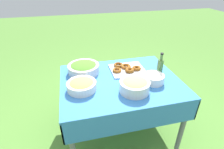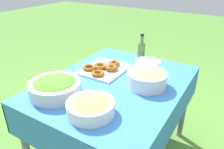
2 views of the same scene
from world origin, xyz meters
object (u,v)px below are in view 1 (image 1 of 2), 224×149
Objects in this scene: salad_bowl at (84,68)px; olive_oil_bottle at (160,67)px; plate_stack at (154,79)px; fruit_bowl at (82,85)px; donut_platter at (127,69)px; pasta_bowl at (135,85)px.

salad_bowl is 0.82m from olive_oil_bottle.
salad_bowl is 1.66× the size of plate_stack.
fruit_bowl is at bearing 81.16° from salad_bowl.
donut_platter is at bearing -58.32° from plate_stack.
plate_stack is 0.79× the size of olive_oil_bottle.
salad_bowl reaches higher than fruit_bowl.
olive_oil_bottle is at bearing -136.14° from plate_stack.
pasta_bowl is 1.07× the size of olive_oil_bottle.
plate_stack is at bearing 43.86° from olive_oil_bottle.
pasta_bowl is 0.40m from donut_platter.
olive_oil_bottle reaches higher than fruit_bowl.
salad_bowl is 0.33m from fruit_bowl.
pasta_bowl reaches higher than salad_bowl.
plate_stack is at bearing 176.52° from fruit_bowl.
fruit_bowl is at bearing 26.22° from donut_platter.
pasta_bowl is at bearing 132.15° from salad_bowl.
fruit_bowl reaches higher than plate_stack.
plate_stack is (-0.24, -0.10, -0.02)m from pasta_bowl.
donut_platter is (-0.05, -0.40, -0.05)m from pasta_bowl.
olive_oil_bottle reaches higher than plate_stack.
olive_oil_bottle is (-0.36, -0.21, 0.04)m from pasta_bowl.
fruit_bowl reaches higher than donut_platter.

